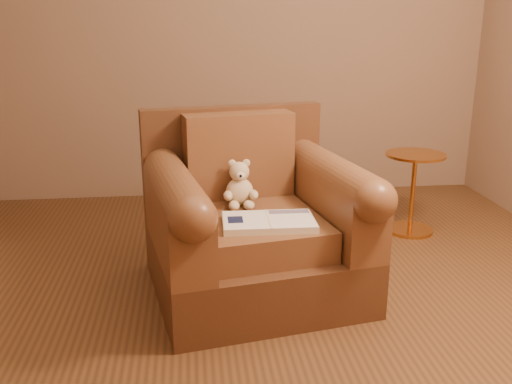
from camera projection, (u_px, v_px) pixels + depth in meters
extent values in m
plane|color=brown|center=(278.00, 303.00, 2.98)|extent=(4.00, 4.00, 0.00)
cube|color=#896B54|center=(241.00, 29.00, 4.49)|extent=(4.00, 0.02, 2.70)
cube|color=#51301B|center=(255.00, 265.00, 3.09)|extent=(1.21, 1.17, 0.29)
cube|color=#51301B|center=(233.00, 161.00, 3.36)|extent=(1.05, 0.29, 0.65)
cube|color=brown|center=(258.00, 229.00, 2.97)|extent=(0.73, 0.83, 0.16)
cube|color=brown|center=(239.00, 155.00, 3.21)|extent=(0.63, 0.28, 0.47)
cube|color=brown|center=(177.00, 221.00, 2.83)|extent=(0.37, 0.92, 0.34)
cube|color=brown|center=(333.00, 206.00, 3.06)|extent=(0.37, 0.92, 0.34)
cylinder|color=brown|center=(175.00, 189.00, 2.78)|extent=(0.37, 0.92, 0.21)
cylinder|color=brown|center=(334.00, 176.00, 3.01)|extent=(0.37, 0.92, 0.21)
ellipsoid|color=beige|center=(240.00, 192.00, 3.10)|extent=(0.15, 0.13, 0.16)
sphere|color=beige|center=(239.00, 172.00, 3.07)|extent=(0.11, 0.11, 0.11)
ellipsoid|color=beige|center=(232.00, 164.00, 3.06)|extent=(0.04, 0.02, 0.04)
ellipsoid|color=beige|center=(246.00, 163.00, 3.07)|extent=(0.04, 0.02, 0.04)
ellipsoid|color=beige|center=(240.00, 176.00, 3.03)|extent=(0.05, 0.03, 0.04)
sphere|color=black|center=(241.00, 176.00, 3.01)|extent=(0.02, 0.02, 0.02)
ellipsoid|color=beige|center=(228.00, 196.00, 3.03)|extent=(0.05, 0.10, 0.05)
ellipsoid|color=beige|center=(254.00, 195.00, 3.05)|extent=(0.05, 0.10, 0.05)
ellipsoid|color=beige|center=(234.00, 206.00, 3.02)|extent=(0.06, 0.10, 0.05)
ellipsoid|color=beige|center=(249.00, 205.00, 3.03)|extent=(0.06, 0.10, 0.05)
cube|color=beige|center=(269.00, 222.00, 2.80)|extent=(0.46, 0.28, 0.03)
cube|color=white|center=(246.00, 220.00, 2.78)|extent=(0.23, 0.28, 0.00)
cube|color=white|center=(292.00, 218.00, 2.80)|extent=(0.23, 0.28, 0.00)
cube|color=beige|center=(269.00, 219.00, 2.79)|extent=(0.02, 0.27, 0.00)
cube|color=#0F1638|center=(235.00, 220.00, 2.78)|extent=(0.08, 0.10, 0.00)
cube|color=slate|center=(289.00, 212.00, 2.89)|extent=(0.20, 0.06, 0.00)
cylinder|color=#CE8838|center=(409.00, 230.00, 3.98)|extent=(0.32, 0.32, 0.02)
cylinder|color=#CE8838|center=(413.00, 193.00, 3.90)|extent=(0.03, 0.03, 0.52)
cylinder|color=#CE8838|center=(416.00, 155.00, 3.83)|extent=(0.40, 0.40, 0.02)
cylinder|color=#CE8838|center=(416.00, 157.00, 3.83)|extent=(0.03, 0.03, 0.02)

